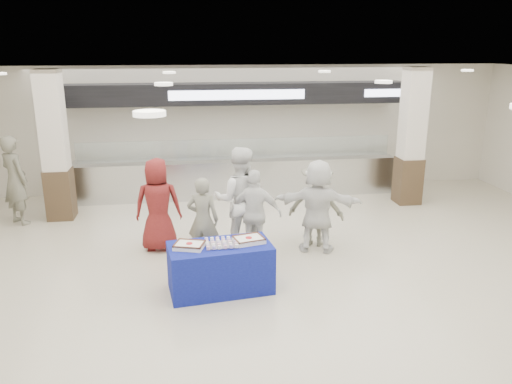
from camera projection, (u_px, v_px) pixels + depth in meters
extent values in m
plane|color=beige|center=(274.00, 295.00, 7.58)|extent=(14.00, 14.00, 0.00)
cube|color=silver|center=(237.00, 178.00, 12.58)|extent=(8.00, 0.80, 0.90)
cube|color=silver|center=(237.00, 160.00, 12.45)|extent=(8.00, 0.85, 0.04)
cube|color=white|center=(238.00, 149.00, 12.07)|extent=(7.60, 0.02, 0.50)
cube|color=black|center=(236.00, 94.00, 11.99)|extent=(8.40, 0.70, 0.50)
cube|color=white|center=(237.00, 95.00, 11.65)|extent=(3.20, 0.03, 0.22)
cube|color=white|center=(392.00, 93.00, 12.17)|extent=(1.40, 0.03, 0.18)
cube|color=#3A2A1A|center=(60.00, 194.00, 10.87)|extent=(0.55, 0.55, 1.10)
cube|color=silver|center=(52.00, 121.00, 10.42)|extent=(0.50, 0.50, 2.10)
cube|color=#3A2A1A|center=(408.00, 180.00, 11.96)|extent=(0.55, 0.55, 1.10)
cube|color=silver|center=(414.00, 114.00, 11.51)|extent=(0.50, 0.50, 2.10)
cube|color=navy|center=(220.00, 268.00, 7.65)|extent=(1.64, 0.97, 0.75)
cube|color=white|center=(189.00, 246.00, 7.43)|extent=(0.50, 0.44, 0.07)
cube|color=#4C2615|center=(189.00, 243.00, 7.42)|extent=(0.50, 0.44, 0.02)
cylinder|color=red|center=(189.00, 243.00, 7.42)|extent=(0.12, 0.12, 0.01)
cube|color=white|center=(249.00, 240.00, 7.65)|extent=(0.51, 0.44, 0.07)
cube|color=#4C2615|center=(249.00, 237.00, 7.63)|extent=(0.51, 0.44, 0.02)
cylinder|color=red|center=(249.00, 238.00, 7.64)|extent=(0.12, 0.12, 0.01)
cube|color=#A3A3A7|center=(221.00, 245.00, 7.53)|extent=(0.44, 0.33, 0.02)
imported|color=maroon|center=(158.00, 205.00, 9.08)|extent=(0.86, 0.58, 1.73)
imported|color=slate|center=(203.00, 220.00, 8.62)|extent=(0.63, 0.50, 1.52)
imported|color=white|center=(239.00, 200.00, 9.03)|extent=(1.02, 0.84, 1.94)
imported|color=white|center=(255.00, 214.00, 8.81)|extent=(1.00, 0.61, 1.59)
imported|color=slate|center=(316.00, 204.00, 9.33)|extent=(1.20, 0.98, 1.62)
imported|color=white|center=(317.00, 206.00, 9.02)|extent=(1.68, 0.96, 1.73)
imported|color=slate|center=(15.00, 180.00, 10.44)|extent=(0.82, 0.80, 1.90)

